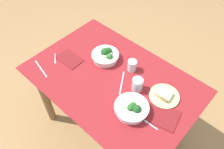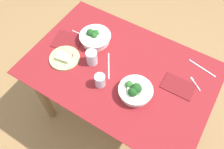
# 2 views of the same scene
# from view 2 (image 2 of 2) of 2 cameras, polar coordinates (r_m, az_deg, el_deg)

# --- Properties ---
(ground_plane) EXTENTS (6.00, 6.00, 0.00)m
(ground_plane) POSITION_cam_2_polar(r_m,az_deg,el_deg) (2.22, 1.36, -9.85)
(ground_plane) COLOR #9E7547
(dining_table) EXTENTS (1.26, 0.84, 0.77)m
(dining_table) POSITION_cam_2_polar(r_m,az_deg,el_deg) (1.66, 1.79, -1.25)
(dining_table) COLOR maroon
(dining_table) RESTS_ON ground_plane
(broccoli_bowl_far) EXTENTS (0.22, 0.22, 0.11)m
(broccoli_bowl_far) POSITION_cam_2_polar(r_m,az_deg,el_deg) (1.42, 5.74, -4.04)
(broccoli_bowl_far) COLOR silver
(broccoli_bowl_far) RESTS_ON dining_table
(broccoli_bowl_near) EXTENTS (0.23, 0.23, 0.10)m
(broccoli_bowl_near) POSITION_cam_2_polar(r_m,az_deg,el_deg) (1.68, -4.24, 9.12)
(broccoli_bowl_near) COLOR white
(broccoli_bowl_near) RESTS_ON dining_table
(bread_side_plate) EXTENTS (0.21, 0.21, 0.04)m
(bread_side_plate) POSITION_cam_2_polar(r_m,az_deg,el_deg) (1.62, -11.70, 4.18)
(bread_side_plate) COLOR #B7D684
(bread_side_plate) RESTS_ON dining_table
(water_glass_center) EXTENTS (0.07, 0.07, 0.09)m
(water_glass_center) POSITION_cam_2_polar(r_m,az_deg,el_deg) (1.45, -3.01, -1.48)
(water_glass_center) COLOR silver
(water_glass_center) RESTS_ON dining_table
(water_glass_side) EXTENTS (0.08, 0.08, 0.10)m
(water_glass_side) POSITION_cam_2_polar(r_m,az_deg,el_deg) (1.55, -5.03, 4.24)
(water_glass_side) COLOR silver
(water_glass_side) RESTS_ON dining_table
(fork_by_far_bowl) EXTENTS (0.09, 0.07, 0.00)m
(fork_by_far_bowl) POSITION_cam_2_polar(r_m,az_deg,el_deg) (1.58, 19.90, -2.07)
(fork_by_far_bowl) COLOR #B7B7BC
(fork_by_far_bowl) RESTS_ON dining_table
(fork_by_near_bowl) EXTENTS (0.10, 0.01, 0.00)m
(fork_by_near_bowl) POSITION_cam_2_polar(r_m,az_deg,el_deg) (1.77, -8.32, 10.08)
(fork_by_near_bowl) COLOR #B7B7BC
(fork_by_near_bowl) RESTS_ON dining_table
(table_knife_left) EXTENTS (0.12, 0.19, 0.00)m
(table_knife_left) POSITION_cam_2_polar(r_m,az_deg,el_deg) (1.56, -0.82, 2.21)
(table_knife_left) COLOR #B7B7BC
(table_knife_left) RESTS_ON dining_table
(table_knife_right) EXTENTS (0.20, 0.05, 0.00)m
(table_knife_right) POSITION_cam_2_polar(r_m,az_deg,el_deg) (1.66, 21.47, 1.47)
(table_knife_right) COLOR #B7B7BC
(table_knife_right) RESTS_ON dining_table
(napkin_folded_upper) EXTENTS (0.20, 0.14, 0.01)m
(napkin_folded_upper) POSITION_cam_2_polar(r_m,az_deg,el_deg) (1.53, 16.09, -2.79)
(napkin_folded_upper) COLOR maroon
(napkin_folded_upper) RESTS_ON dining_table
(napkin_folded_lower) EXTENTS (0.24, 0.21, 0.01)m
(napkin_folded_lower) POSITION_cam_2_polar(r_m,az_deg,el_deg) (1.73, -11.00, 8.14)
(napkin_folded_lower) COLOR maroon
(napkin_folded_lower) RESTS_ON dining_table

